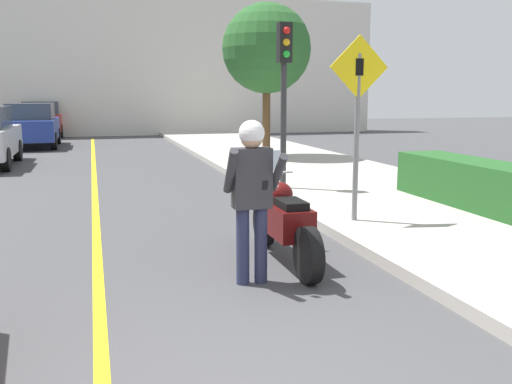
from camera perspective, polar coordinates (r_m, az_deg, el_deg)
sidewalk_curb at (r=9.26m, az=20.06°, el=-2.94°), size 4.40×44.00×0.15m
road_center_line at (r=9.49m, az=-15.72°, el=-2.83°), size 0.12×36.00×0.01m
building_backdrop at (r=29.32m, az=-15.15°, el=12.14°), size 28.00×1.20×6.81m
motorcycle at (r=6.88m, az=2.77°, el=-2.93°), size 0.62×2.27×1.30m
person_biker at (r=5.97m, az=-0.41°, el=0.75°), size 0.59×0.48×1.75m
crossing_sign at (r=8.50m, az=10.12°, el=7.99°), size 0.91×0.08×2.70m
traffic_light at (r=11.39m, az=2.84°, el=11.75°), size 0.26×0.30×3.23m
hedge_row at (r=10.33m, az=21.03°, el=0.82°), size 0.90×3.55×0.76m
street_tree at (r=17.36m, az=1.06°, el=14.11°), size 2.64×2.64×4.52m
parked_car_blue at (r=23.51m, az=-21.49°, el=6.26°), size 1.88×4.20×1.68m
parked_car_red at (r=29.49m, az=-20.55°, el=6.89°), size 1.88×4.20×1.68m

